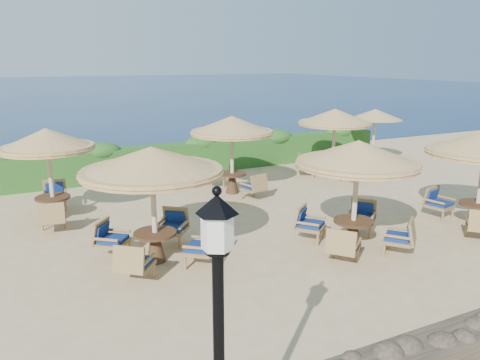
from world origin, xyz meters
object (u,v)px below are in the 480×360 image
cafe_set_3 (48,153)px  cafe_set_1 (357,174)px  cafe_set_5 (335,128)px  cafe_set_0 (152,181)px  cafe_set_4 (232,135)px  extra_parasol (375,114)px

cafe_set_3 → cafe_set_1: bearing=-40.0°
cafe_set_3 → cafe_set_5: bearing=4.3°
cafe_set_5 → cafe_set_0: bearing=-150.6°
cafe_set_3 → cafe_set_4: 5.78m
cafe_set_0 → cafe_set_5: bearing=29.4°
cafe_set_0 → cafe_set_1: size_ratio=1.08×
extra_parasol → cafe_set_5: (-3.02, -1.14, -0.26)m
extra_parasol → cafe_set_0: bearing=-152.8°
extra_parasol → cafe_set_1: bearing=-134.0°
cafe_set_3 → cafe_set_5: (10.33, 0.78, -0.05)m
cafe_set_0 → cafe_set_3: size_ratio=1.10×
extra_parasol → cafe_set_1: 10.07m
cafe_set_1 → cafe_set_5: same height
cafe_set_0 → cafe_set_4: bearing=47.8°
cafe_set_0 → cafe_set_4: same height
cafe_set_0 → cafe_set_3: same height
extra_parasol → cafe_set_0: (-11.53, -5.93, -0.27)m
extra_parasol → cafe_set_5: bearing=-159.4°
extra_parasol → cafe_set_0: cafe_set_0 is taller
cafe_set_1 → cafe_set_4: 5.71m
cafe_set_0 → cafe_set_3: bearing=114.3°
extra_parasol → cafe_set_4: size_ratio=0.83×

